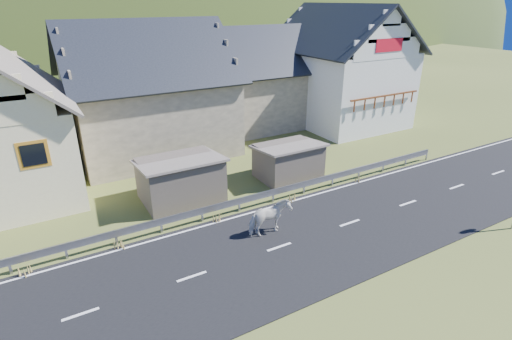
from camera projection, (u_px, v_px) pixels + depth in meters
ground at (279, 248)px, 17.16m from camera, size 160.00×160.00×0.00m
road at (279, 247)px, 17.15m from camera, size 60.00×7.00×0.04m
lane_markings at (279, 247)px, 17.14m from camera, size 60.00×6.60×0.01m
guardrail at (239, 201)px, 19.87m from camera, size 28.10×0.09×0.75m
shed_left at (181, 180)px, 20.98m from camera, size 4.30×3.30×2.40m
shed_right at (288, 161)px, 23.60m from camera, size 3.80×2.90×2.20m
house_stone_a at (147, 83)px, 26.81m from camera, size 10.80×9.80×8.90m
house_stone_b at (260, 72)px, 33.14m from camera, size 9.80×8.80×8.10m
house_white at (340, 61)px, 33.17m from camera, size 8.80×10.80×9.70m
mountain at (59, 75)px, 170.71m from camera, size 440.00×280.00×260.00m
horse at (270, 218)px, 17.79m from camera, size 0.94×1.95×1.62m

